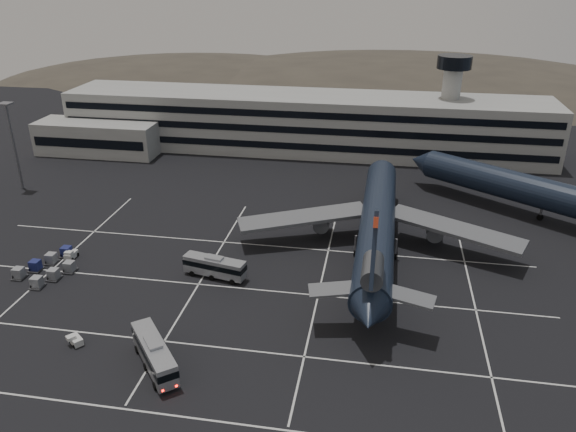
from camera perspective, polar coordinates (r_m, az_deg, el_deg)
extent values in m
plane|color=black|center=(80.67, -5.86, -8.75)|extent=(260.00, 260.00, 0.00)
cube|color=silver|center=(64.38, -11.28, -19.30)|extent=(90.00, 0.25, 0.01)
cube|color=silver|center=(72.89, -7.97, -12.97)|extent=(90.00, 0.25, 0.01)
cube|color=silver|center=(83.91, -5.15, -7.28)|extent=(90.00, 0.25, 0.01)
cube|color=silver|center=(95.71, -3.05, -2.94)|extent=(90.00, 0.25, 0.01)
cube|color=silver|center=(96.88, -22.33, -4.56)|extent=(0.25, 55.00, 0.01)
cube|color=silver|center=(87.11, -8.66, -6.19)|extent=(0.25, 55.00, 0.01)
cube|color=silver|center=(83.65, 3.25, -7.33)|extent=(0.25, 55.00, 0.01)
cube|color=silver|center=(84.58, 18.37, -8.31)|extent=(0.25, 55.00, 0.01)
cube|color=gray|center=(142.96, 1.67, 9.48)|extent=(120.00, 18.00, 14.00)
cube|color=black|center=(135.34, 1.09, 7.07)|extent=(118.00, 0.20, 1.60)
cube|color=black|center=(134.20, 1.11, 8.70)|extent=(118.00, 0.20, 1.60)
cube|color=black|center=(133.24, 1.12, 10.23)|extent=(118.00, 0.20, 1.60)
cube|color=gray|center=(148.25, -18.74, 7.54)|extent=(30.00, 10.00, 8.00)
cylinder|color=gray|center=(143.43, 16.01, 10.25)|extent=(4.40, 4.40, 22.00)
cylinder|color=black|center=(141.22, 16.57, 14.77)|extent=(8.00, 8.00, 3.00)
ellipsoid|color=#38332B|center=(253.71, -8.88, 11.82)|extent=(196.00, 140.00, 32.00)
ellipsoid|color=#38332B|center=(241.89, 12.21, 10.21)|extent=(252.00, 180.00, 44.00)
cylinder|color=slate|center=(129.27, -26.03, 6.27)|extent=(0.50, 0.50, 18.00)
cube|color=slate|center=(127.10, -26.79, 10.15)|extent=(2.40, 2.40, 0.35)
cylinder|color=black|center=(92.14, 9.06, -0.77)|extent=(6.11, 48.06, 5.60)
cone|color=black|center=(116.41, 9.55, 4.66)|extent=(5.65, 4.56, 5.60)
cone|color=black|center=(69.03, 8.23, -10.06)|extent=(5.09, 5.05, 5.04)
cube|color=black|center=(68.23, 8.75, -3.28)|extent=(0.60, 9.48, 10.97)
cube|color=#BC3419|center=(65.03, 8.93, -0.61)|extent=(0.58, 3.24, 2.24)
cylinder|color=#595B60|center=(70.25, 8.59, -5.47)|extent=(2.76, 6.03, 2.70)
cube|color=slate|center=(72.62, 5.11, -7.41)|extent=(7.99, 4.62, 0.87)
cube|color=slate|center=(72.56, 11.78, -7.92)|extent=(8.02, 4.76, 0.87)
cube|color=slate|center=(95.19, 1.55, -0.13)|extent=(22.49, 13.15, 1.75)
cylinder|color=#595B60|center=(98.24, 3.54, -0.44)|extent=(2.76, 5.53, 2.70)
cube|color=slate|center=(95.04, 16.61, -1.26)|extent=(22.43, 13.53, 1.75)
cylinder|color=#595B60|center=(98.13, 14.62, -1.27)|extent=(2.76, 5.53, 2.70)
cylinder|color=slate|center=(107.39, 9.26, 1.23)|extent=(0.44, 0.44, 3.00)
cylinder|color=black|center=(108.05, 9.21, 0.43)|extent=(0.51, 1.11, 1.10)
cylinder|color=slate|center=(91.73, 6.90, -2.84)|extent=(0.44, 0.44, 3.00)
cylinder|color=black|center=(92.50, 6.85, -3.75)|extent=(0.51, 1.11, 1.10)
cylinder|color=slate|center=(91.69, 10.89, -3.14)|extent=(0.44, 0.44, 3.00)
cylinder|color=black|center=(92.46, 10.81, -4.05)|extent=(0.51, 1.11, 1.10)
cylinder|color=black|center=(112.77, 24.63, 2.03)|extent=(42.55, 32.08, 5.60)
cone|color=black|center=(123.10, 13.38, 5.43)|extent=(6.90, 7.17, 5.60)
cylinder|color=slate|center=(113.84, 24.37, 0.64)|extent=(0.44, 0.44, 3.00)
cylinder|color=black|center=(114.46, 24.23, -0.12)|extent=(1.19, 1.04, 1.10)
cube|color=gray|center=(69.73, -13.43, -13.41)|extent=(8.63, 9.87, 2.92)
cube|color=black|center=(69.52, -13.45, -13.18)|extent=(8.71, 9.95, 0.93)
cube|color=gray|center=(68.76, -13.56, -12.33)|extent=(3.05, 3.25, 0.34)
cylinder|color=black|center=(67.62, -13.36, -16.46)|extent=(0.83, 0.92, 0.94)
cylinder|color=black|center=(68.06, -11.33, -15.92)|extent=(0.83, 0.92, 0.94)
cylinder|color=black|center=(70.47, -14.28, -14.64)|extent=(0.83, 0.92, 0.94)
cylinder|color=black|center=(70.89, -12.34, -14.14)|extent=(0.83, 0.92, 0.94)
cylinder|color=black|center=(73.39, -15.10, -12.95)|extent=(0.83, 0.92, 0.94)
cylinder|color=black|center=(73.80, -13.25, -12.48)|extent=(0.83, 0.92, 0.94)
cube|color=#FF0C05|center=(66.22, -12.59, -16.94)|extent=(0.24, 0.21, 0.21)
cube|color=#FF0C05|center=(66.51, -11.26, -16.58)|extent=(0.24, 0.21, 0.21)
cube|color=gray|center=(86.13, -7.46, -5.10)|extent=(10.00, 4.12, 2.66)
cube|color=black|center=(85.97, -7.47, -4.91)|extent=(10.07, 4.19, 0.84)
cube|color=gray|center=(85.41, -7.51, -4.23)|extent=(2.89, 1.92, 0.31)
cylinder|color=black|center=(84.57, -5.71, -6.70)|extent=(0.89, 0.45, 0.85)
cylinder|color=black|center=(86.26, -5.05, -5.99)|extent=(0.89, 0.45, 0.85)
cylinder|color=black|center=(85.99, -7.76, -6.24)|extent=(0.89, 0.45, 0.85)
cylinder|color=black|center=(87.66, -7.07, -5.56)|extent=(0.89, 0.45, 0.85)
cylinder|color=black|center=(87.53, -9.73, -5.79)|extent=(0.89, 0.45, 0.85)
cylinder|color=black|center=(89.17, -9.02, -5.13)|extent=(0.89, 0.45, 0.85)
cube|color=silver|center=(97.68, -21.17, -3.72)|extent=(1.31, 2.38, 0.97)
cube|color=silver|center=(96.99, -21.38, -3.53)|extent=(1.19, 0.98, 0.54)
cylinder|color=black|center=(97.47, -21.69, -4.07)|extent=(0.24, 0.61, 0.61)
cylinder|color=black|center=(96.87, -21.09, -4.14)|extent=(0.24, 0.61, 0.61)
cylinder|color=black|center=(98.75, -21.20, -3.60)|extent=(0.24, 0.61, 0.61)
cylinder|color=black|center=(98.16, -20.60, -3.67)|extent=(0.24, 0.61, 0.61)
cube|color=silver|center=(77.12, -20.75, -11.71)|extent=(2.42, 2.27, 0.88)
cube|color=silver|center=(76.40, -20.68, -11.53)|extent=(1.36, 1.39, 0.49)
cylinder|color=black|center=(76.53, -20.87, -12.29)|extent=(0.56, 0.51, 0.55)
cylinder|color=black|center=(76.78, -20.12, -12.02)|extent=(0.56, 0.51, 0.55)
cylinder|color=black|center=(77.77, -21.31, -11.72)|extent=(0.56, 0.51, 0.55)
cylinder|color=black|center=(78.02, -20.57, -11.46)|extent=(0.56, 0.51, 0.55)
cube|color=#2D2D30|center=(95.15, -25.60, -5.63)|extent=(2.47, 2.61, 0.17)
cylinder|color=black|center=(95.18, -25.60, -5.66)|extent=(0.09, 0.19, 0.19)
cube|color=#92949A|center=(94.77, -25.69, -5.20)|extent=(1.92, 1.92, 1.49)
cube|color=#2D2D30|center=(91.49, -24.08, -6.55)|extent=(2.47, 2.61, 0.17)
cylinder|color=black|center=(91.51, -24.07, -6.58)|extent=(0.09, 0.19, 0.19)
cube|color=#92949A|center=(91.09, -24.17, -6.10)|extent=(1.92, 1.92, 1.49)
cube|color=#2D2D30|center=(96.29, -24.20, -4.99)|extent=(2.47, 2.61, 0.17)
cylinder|color=black|center=(96.31, -24.20, -5.02)|extent=(0.09, 0.19, 0.19)
cube|color=navy|center=(95.91, -24.29, -4.56)|extent=(1.92, 1.92, 1.49)
cube|color=#2D2D30|center=(92.67, -22.64, -5.87)|extent=(2.47, 2.61, 0.17)
cylinder|color=black|center=(92.69, -22.64, -5.90)|extent=(0.09, 0.19, 0.19)
cube|color=#92949A|center=(92.28, -22.73, -5.43)|extent=(1.92, 1.92, 1.49)
cube|color=#2D2D30|center=(97.49, -22.84, -4.37)|extent=(2.47, 2.61, 0.17)
cylinder|color=black|center=(97.51, -22.84, -4.40)|extent=(0.09, 0.19, 0.19)
cube|color=#92949A|center=(97.12, -22.92, -3.94)|extent=(1.92, 1.92, 1.49)
cube|color=#2D2D30|center=(93.92, -21.25, -5.21)|extent=(2.47, 2.61, 0.17)
cylinder|color=black|center=(93.94, -21.25, -5.24)|extent=(0.09, 0.19, 0.19)
cube|color=#92949A|center=(93.53, -21.33, -4.77)|extent=(1.92, 1.92, 1.49)
cube|color=#2D2D30|center=(98.76, -21.52, -3.76)|extent=(2.47, 2.61, 0.17)
cylinder|color=black|center=(98.78, -21.51, -3.79)|extent=(0.09, 0.19, 0.19)
cube|color=navy|center=(98.39, -21.59, -3.33)|extent=(1.92, 1.92, 1.49)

